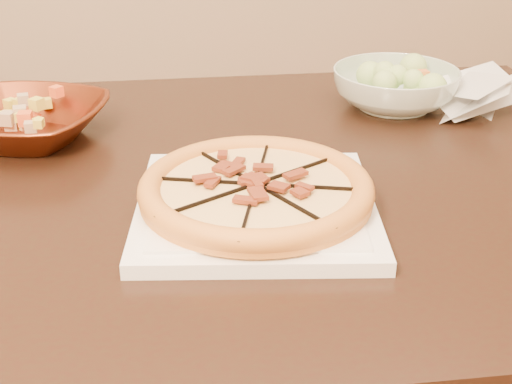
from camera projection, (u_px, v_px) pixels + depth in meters
dining_table at (178, 243)px, 1.01m from camera, size 1.41×0.95×0.75m
plate at (256, 206)px, 0.86m from camera, size 0.33×0.33×0.02m
pizza at (256, 189)px, 0.85m from camera, size 0.28×0.28×0.03m
bronze_bowl at (26, 122)px, 1.07m from camera, size 0.30×0.30×0.06m
mixed_dish at (21, 96)px, 1.05m from camera, size 0.11×0.12×0.03m
salad_bowl at (395, 89)px, 1.19m from camera, size 0.24×0.24×0.07m
salad at (397, 59)px, 1.17m from camera, size 0.08×0.10×0.04m
cling_film at (470, 97)px, 1.18m from camera, size 0.20×0.17×0.05m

